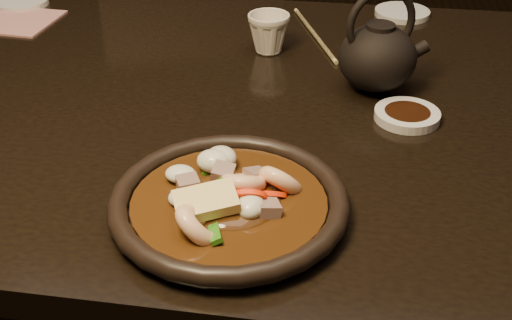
# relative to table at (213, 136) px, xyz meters

# --- Properties ---
(table) EXTENTS (1.60, 0.90, 0.75)m
(table) POSITION_rel_table_xyz_m (0.00, 0.00, 0.00)
(table) COLOR black
(table) RESTS_ON floor
(chair) EXTENTS (0.55, 0.55, 0.92)m
(chair) POSITION_rel_table_xyz_m (-0.19, 0.61, -0.18)
(chair) COLOR black
(chair) RESTS_ON floor
(plate) EXTENTS (0.28, 0.28, 0.03)m
(plate) POSITION_rel_table_xyz_m (0.08, -0.29, 0.09)
(plate) COLOR black
(plate) RESTS_ON table
(stirfry) EXTENTS (0.17, 0.18, 0.06)m
(stirfry) POSITION_rel_table_xyz_m (0.08, -0.29, 0.10)
(stirfry) COLOR #361C09
(stirfry) RESTS_ON plate
(soy_dish) EXTENTS (0.09, 0.09, 0.01)m
(soy_dish) POSITION_rel_table_xyz_m (0.30, -0.04, 0.08)
(soy_dish) COLOR beige
(soy_dish) RESTS_ON table
(saucer_left) EXTENTS (0.11, 0.11, 0.01)m
(saucer_left) POSITION_rel_table_xyz_m (-0.48, 0.34, 0.08)
(saucer_left) COLOR beige
(saucer_left) RESTS_ON table
(saucer_right) EXTENTS (0.11, 0.11, 0.01)m
(saucer_right) POSITION_rel_table_xyz_m (0.30, 0.40, 0.08)
(saucer_right) COLOR beige
(saucer_right) RESTS_ON table
(tea_cup) EXTENTS (0.09, 0.09, 0.07)m
(tea_cup) POSITION_rel_table_xyz_m (0.06, 0.17, 0.11)
(tea_cup) COLOR beige
(tea_cup) RESTS_ON table
(chopsticks) EXTENTS (0.10, 0.25, 0.01)m
(chopsticks) POSITION_rel_table_xyz_m (0.14, 0.26, 0.08)
(chopsticks) COLOR tan
(chopsticks) RESTS_ON table
(napkin) EXTENTS (0.15, 0.15, 0.00)m
(napkin) POSITION_rel_table_xyz_m (-0.44, 0.24, 0.08)
(napkin) COLOR #B0726C
(napkin) RESTS_ON table
(teapot) EXTENTS (0.14, 0.12, 0.16)m
(teapot) POSITION_rel_table_xyz_m (0.25, 0.05, 0.14)
(teapot) COLOR black
(teapot) RESTS_ON table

